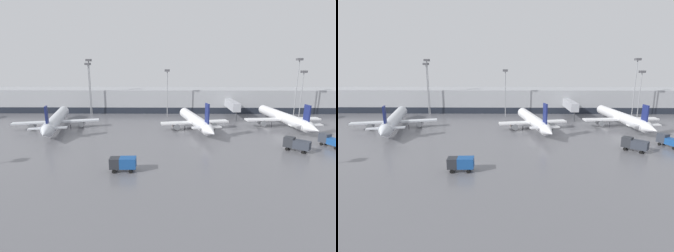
{
  "view_description": "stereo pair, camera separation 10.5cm",
  "coord_description": "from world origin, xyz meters",
  "views": [
    {
      "loc": [
        8.31,
        -46.41,
        18.95
      ],
      "look_at": [
        7.44,
        20.61,
        3.0
      ],
      "focal_mm": 28.0,
      "sensor_mm": 36.0,
      "label": 1
    },
    {
      "loc": [
        8.41,
        -46.41,
        18.95
      ],
      "look_at": [
        7.44,
        20.61,
        3.0
      ],
      "focal_mm": 28.0,
      "sensor_mm": 36.0,
      "label": 2
    }
  ],
  "objects": [
    {
      "name": "ground_plane",
      "position": [
        0.0,
        0.0,
        0.0
      ],
      "size": [
        320.0,
        320.0,
        0.0
      ],
      "primitive_type": "plane",
      "color": "slate"
    },
    {
      "name": "traffic_cone_0",
      "position": [
        8.64,
        34.64,
        0.29
      ],
      "size": [
        0.45,
        0.45,
        0.58
      ],
      "color": "orange",
      "rests_on": "ground_plane"
    },
    {
      "name": "apron_light_mast_2",
      "position": [
        6.8,
        48.56,
        13.57
      ],
      "size": [
        1.8,
        1.8,
        17.05
      ],
      "color": "gray",
      "rests_on": "ground_plane"
    },
    {
      "name": "terminal_building",
      "position": [
        0.14,
        61.92,
        4.5
      ],
      "size": [
        160.0,
        30.36,
        9.0
      ],
      "color": "#9EA0A5",
      "rests_on": "ground_plane"
    },
    {
      "name": "parked_jet_3",
      "position": [
        15.29,
        29.05,
        2.73
      ],
      "size": [
        20.22,
        32.44,
        9.26
      ],
      "rotation": [
        0.0,
        0.0,
        1.77
      ],
      "color": "white",
      "rests_on": "ground_plane"
    },
    {
      "name": "apron_light_mast_1",
      "position": [
        -22.3,
        51.26,
        15.13
      ],
      "size": [
        1.8,
        1.8,
        19.31
      ],
      "color": "gray",
      "rests_on": "ground_plane"
    },
    {
      "name": "apron_light_mast_4",
      "position": [
        -21.91,
        51.38,
        16.03
      ],
      "size": [
        1.8,
        1.8,
        20.65
      ],
      "color": "gray",
      "rests_on": "ground_plane"
    },
    {
      "name": "service_truck_1",
      "position": [
        36.1,
        9.5,
        1.67
      ],
      "size": [
        5.4,
        5.01,
        2.95
      ],
      "rotation": [
        0.0,
        0.0,
        2.44
      ],
      "color": "#2D333D",
      "rests_on": "ground_plane"
    },
    {
      "name": "service_truck_0",
      "position": [
        45.53,
        12.67,
        1.55
      ],
      "size": [
        3.99,
        5.87,
        2.84
      ],
      "rotation": [
        0.0,
        0.0,
        2.0
      ],
      "color": "#19478C",
      "rests_on": "ground_plane"
    },
    {
      "name": "apron_light_mast_0",
      "position": [
        52.91,
        48.02,
        16.19
      ],
      "size": [
        1.8,
        1.8,
        20.88
      ],
      "color": "gray",
      "rests_on": "ground_plane"
    },
    {
      "name": "parked_jet_2",
      "position": [
        -26.02,
        29.66,
        2.67
      ],
      "size": [
        24.31,
        37.0,
        8.71
      ],
      "rotation": [
        0.0,
        0.0,
        1.82
      ],
      "color": "silver",
      "rests_on": "ground_plane"
    },
    {
      "name": "traffic_cone_1",
      "position": [
        18.99,
        28.82,
        0.36
      ],
      "size": [
        0.5,
        0.5,
        0.71
      ],
      "color": "orange",
      "rests_on": "ground_plane"
    },
    {
      "name": "parked_jet_1",
      "position": [
        42.66,
        33.01,
        2.88
      ],
      "size": [
        23.48,
        35.35,
        8.58
      ],
      "rotation": [
        0.0,
        0.0,
        1.66
      ],
      "color": "white",
      "rests_on": "ground_plane"
    },
    {
      "name": "apron_light_mast_5",
      "position": [
        55.24,
        48.66,
        13.29
      ],
      "size": [
        1.8,
        1.8,
        16.64
      ],
      "color": "gray",
      "rests_on": "ground_plane"
    },
    {
      "name": "service_truck_2",
      "position": [
        -0.34,
        -2.29,
        1.61
      ],
      "size": [
        4.76,
        2.28,
        2.6
      ],
      "rotation": [
        0.0,
        0.0,
        3.18
      ],
      "color": "#19478C",
      "rests_on": "ground_plane"
    }
  ]
}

